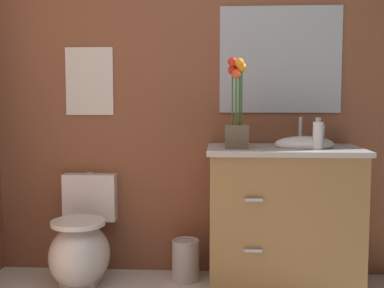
{
  "coord_description": "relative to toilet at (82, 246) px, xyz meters",
  "views": [
    {
      "loc": [
        0.25,
        -1.62,
        1.2
      ],
      "look_at": [
        0.07,
        1.41,
        0.92
      ],
      "focal_mm": 46.92,
      "sensor_mm": 36.0,
      "label": 1
    }
  ],
  "objects": [
    {
      "name": "wall_back",
      "position": [
        0.85,
        0.3,
        1.01
      ],
      "size": [
        4.03,
        0.05,
        2.5
      ],
      "primitive_type": "cube",
      "color": "brown",
      "rests_on": "ground_plane"
    },
    {
      "name": "toilet",
      "position": [
        0.0,
        0.0,
        0.0
      ],
      "size": [
        0.38,
        0.59,
        0.69
      ],
      "color": "white",
      "rests_on": "ground_plane"
    },
    {
      "name": "vanity_cabinet",
      "position": [
        1.29,
        -0.03,
        0.22
      ],
      "size": [
        0.94,
        0.56,
        1.08
      ],
      "color": "#9E7242",
      "rests_on": "ground_plane"
    },
    {
      "name": "flower_vase",
      "position": [
        0.99,
        -0.1,
        0.86
      ],
      "size": [
        0.14,
        0.14,
        0.54
      ],
      "color": "brown",
      "rests_on": "vanity_cabinet"
    },
    {
      "name": "soap_bottle",
      "position": [
        1.46,
        -0.14,
        0.74
      ],
      "size": [
        0.06,
        0.06,
        0.19
      ],
      "color": "white",
      "rests_on": "vanity_cabinet"
    },
    {
      "name": "lotion_bottle",
      "position": [
        1.52,
        0.1,
        0.72
      ],
      "size": [
        0.07,
        0.07,
        0.16
      ],
      "color": "white",
      "rests_on": "vanity_cabinet"
    },
    {
      "name": "trash_bin",
      "position": [
        0.67,
        0.09,
        -0.11
      ],
      "size": [
        0.18,
        0.18,
        0.27
      ],
      "color": "#B7B7BC",
      "rests_on": "ground_plane"
    },
    {
      "name": "wall_poster",
      "position": [
        0.0,
        0.27,
        1.07
      ],
      "size": [
        0.33,
        0.01,
        0.46
      ],
      "primitive_type": "cube",
      "color": "silver"
    },
    {
      "name": "wall_mirror",
      "position": [
        1.28,
        0.27,
        1.21
      ],
      "size": [
        0.8,
        0.01,
        0.7
      ],
      "primitive_type": "cube",
      "color": "#B2BCC6"
    }
  ]
}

